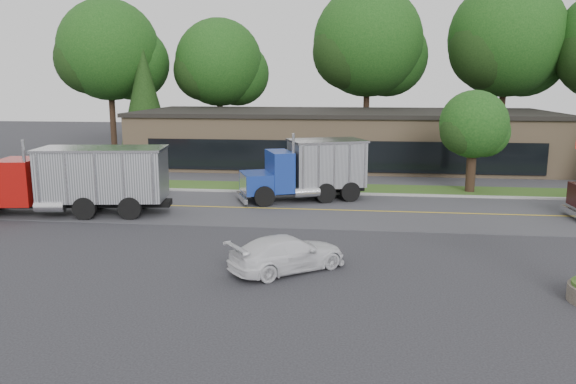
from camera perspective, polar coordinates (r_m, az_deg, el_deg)
name	(u,v)px	position (r m, az deg, el deg)	size (l,w,h in m)	color
ground	(270,263)	(20.80, -1.85, -7.27)	(140.00, 140.00, 0.00)	#39393F
road	(296,209)	(29.41, 0.78, -1.76)	(60.00, 8.00, 0.02)	#49494E
center_line	(296,209)	(29.41, 0.78, -1.76)	(60.00, 0.12, 0.01)	gold
curb	(303,194)	(33.50, 1.53, -0.17)	(60.00, 0.30, 0.12)	#9E9E99
grass_verge	(306,188)	(35.26, 1.80, 0.40)	(60.00, 3.40, 0.03)	#36581E
far_parking	(312,175)	(40.16, 2.43, 1.72)	(60.00, 7.00, 0.02)	#49494E
strip_mall	(342,139)	(45.75, 5.54, 5.36)	(32.00, 12.00, 4.00)	#997D5D
tree_far_a	(111,55)	(56.51, -17.53, 13.14)	(9.92, 9.34, 14.15)	#382619
tree_far_b	(221,67)	(55.15, -6.86, 12.53)	(8.76, 8.25, 12.50)	#382619
tree_far_c	(370,47)	(53.74, 8.29, 14.36)	(10.64, 10.02, 15.18)	#382619
tree_far_d	(508,44)	(54.36, 21.45, 13.79)	(10.74, 10.11, 15.33)	#382619
evergreen_left	(144,94)	(53.04, -14.40, 9.64)	(4.40, 4.40, 10.00)	#382619
tree_verge	(474,128)	(35.38, 18.41, 6.23)	(4.28, 4.03, 6.11)	#382619
dump_truck_red	(74,179)	(29.87, -20.87, 1.25)	(10.73, 3.99, 3.36)	black
dump_truck_blue	(310,168)	(31.54, 2.27, 2.43)	(7.29, 4.88, 3.36)	black
rally_car	(288,253)	(19.89, -0.03, -6.24)	(1.75, 4.31, 1.25)	silver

